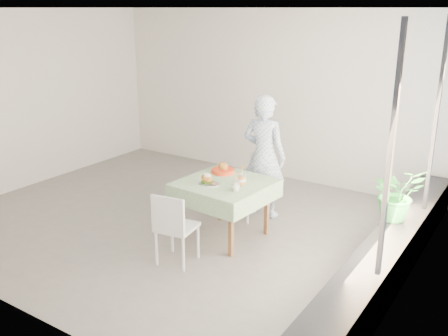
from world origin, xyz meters
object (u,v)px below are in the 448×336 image
Objects in this scene: chair_far at (250,199)px; juice_cup_orange at (242,179)px; cafe_table at (225,203)px; main_dish at (208,180)px; diner at (264,156)px; potted_plant at (397,193)px; chair_near at (177,241)px.

juice_cup_orange reaches higher than chair_far.
main_dish reaches higher than cafe_table.
diner is at bearing 80.60° from main_dish.
potted_plant is at bearing 16.25° from cafe_table.
potted_plant is (1.71, 0.54, 0.01)m from juice_cup_orange.
chair_far is 1.36× the size of potted_plant.
diner is at bearing 56.21° from chair_far.
chair_near is 0.87m from main_dish.
cafe_table is 3.92× the size of juice_cup_orange.
diner is 1.09m from main_dish.
chair_far is at bearing 85.76° from main_dish.
chair_far is 3.01× the size of juice_cup_orange.
potted_plant reaches higher than chair_far.
chair_near is 1.10m from juice_cup_orange.
cafe_table is 0.40m from main_dish.
juice_cup_orange is at bearing -68.01° from chair_far.
chair_near is 3.14× the size of main_dish.
diner is (0.05, 0.89, 0.40)m from cafe_table.
chair_far is 2.08m from potted_plant.
main_dish is 0.44× the size of potted_plant.
juice_cup_orange is at bearing -162.45° from potted_plant.
potted_plant is (1.89, -0.33, -0.04)m from diner.
chair_far is 0.50× the size of diner.
chair_far is at bearing 175.29° from potted_plant.
cafe_table is at bearing 84.28° from chair_near.
diner is (0.11, 0.17, 0.59)m from chair_far.
cafe_table is 0.76m from chair_far.
potted_plant is (2.00, -0.16, 0.55)m from chair_far.
chair_near reaches higher than chair_far.
diner is (0.14, 1.77, 0.59)m from chair_near.
chair_far is (-0.06, 0.73, -0.20)m from cafe_table.
potted_plant is at bearing 19.93° from main_dish.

